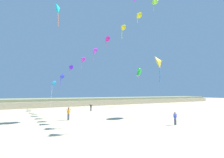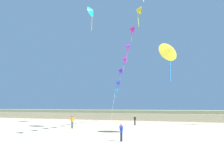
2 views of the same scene
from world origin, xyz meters
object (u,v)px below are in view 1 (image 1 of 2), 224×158
large_kite_high_solo (58,8)px  large_kite_mid_trail (159,62)px  large_kite_outer_drift (139,72)px  person_near_left (175,117)px  person_mid_center (91,107)px  person_near_right (69,113)px

large_kite_high_solo → large_kite_mid_trail: bearing=-36.0°
large_kite_mid_trail → large_kite_outer_drift: 18.78m
person_near_left → person_mid_center: 18.14m
person_mid_center → large_kite_high_solo: bearing=-169.5°
person_near_right → large_kite_high_solo: large_kite_high_solo is taller
large_kite_outer_drift → person_near_right: bearing=-150.0°
person_near_left → large_kite_outer_drift: 26.86m
person_near_right → large_kite_mid_trail: (13.92, -3.47, 7.93)m
large_kite_high_solo → large_kite_outer_drift: (23.61, 5.82, -10.05)m
person_near_left → large_kite_high_solo: bearing=124.7°
person_mid_center → person_near_left: bearing=-77.2°
person_mid_center → large_kite_high_solo: size_ratio=0.33×
person_near_right → large_kite_high_solo: bearing=96.9°
person_near_right → large_kite_mid_trail: size_ratio=0.39×
person_near_right → person_mid_center: person_near_right is taller
person_near_left → person_near_right: size_ratio=0.85×
large_kite_high_solo → large_kite_outer_drift: bearing=13.9°
person_near_right → person_mid_center: 10.75m
person_near_left → large_kite_mid_trail: size_ratio=0.33×
person_near_left → large_kite_high_solo: 27.44m
person_near_left → person_near_right: bearing=139.0°
person_near_left → large_kite_high_solo: (-11.30, 16.34, 18.92)m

